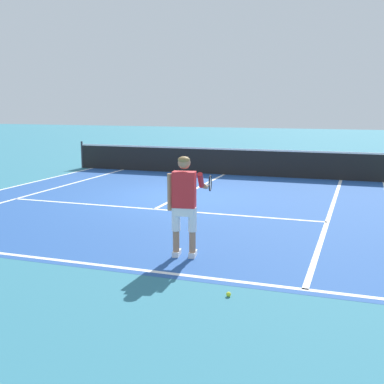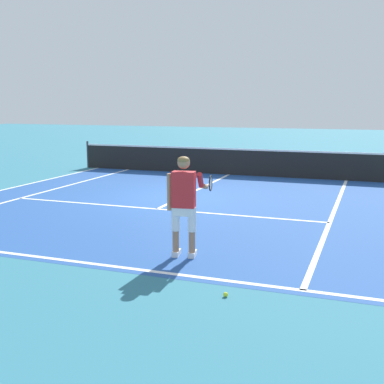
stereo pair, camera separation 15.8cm
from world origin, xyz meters
TOP-DOWN VIEW (x-y plane):
  - ground_plane at (0.00, 0.00)m, footprint 80.00×80.00m
  - court_inner_surface at (0.00, -0.63)m, footprint 10.98×11.03m
  - line_baseline at (0.00, -5.95)m, footprint 10.98×0.10m
  - line_service at (0.00, -1.72)m, footprint 8.23×0.10m
  - line_centre_service at (0.00, 1.48)m, footprint 0.10×6.40m
  - line_singles_left at (-4.12, -0.63)m, footprint 0.10×10.63m
  - line_singles_right at (4.12, -0.63)m, footprint 0.10×10.63m
  - line_doubles_left at (-5.49, -0.63)m, footprint 0.10×10.63m
  - tennis_net at (0.00, 4.68)m, footprint 11.96×0.08m
  - tennis_player at (2.01, -5.05)m, footprint 0.60×1.18m
  - tennis_ball_near_feet at (3.17, -6.53)m, footprint 0.07×0.07m

SIDE VIEW (x-z plane):
  - ground_plane at x=0.00m, z-range 0.00..0.00m
  - court_inner_surface at x=0.00m, z-range 0.00..0.00m
  - line_baseline at x=0.00m, z-range 0.00..0.01m
  - line_service at x=0.00m, z-range 0.00..0.01m
  - line_centre_service at x=0.00m, z-range 0.00..0.01m
  - line_singles_left at x=-4.12m, z-range 0.00..0.01m
  - line_singles_right at x=4.12m, z-range 0.00..0.01m
  - line_doubles_left at x=-5.49m, z-range 0.00..0.01m
  - tennis_ball_near_feet at x=3.17m, z-range 0.00..0.07m
  - tennis_net at x=0.00m, z-range -0.04..1.03m
  - tennis_player at x=2.01m, z-range 0.13..1.85m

